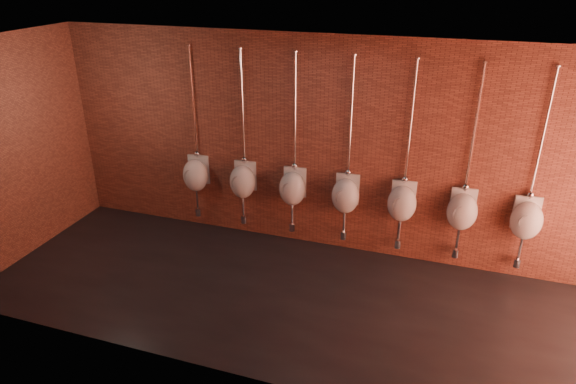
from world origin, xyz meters
name	(u,v)px	position (x,y,z in m)	size (l,w,h in m)	color
ground	(299,299)	(0.00, 0.00, 0.00)	(8.50, 8.50, 0.00)	black
room_shell	(300,157)	(0.00, 0.00, 2.01)	(8.54, 3.04, 3.22)	black
urinal_0	(196,174)	(-2.15, 1.35, 0.96)	(0.45, 0.41, 2.72)	silver
urinal_1	(243,181)	(-1.34, 1.35, 0.96)	(0.45, 0.41, 2.72)	silver
urinal_2	(293,188)	(-0.53, 1.35, 0.96)	(0.45, 0.41, 2.72)	silver
urinal_3	(346,195)	(0.28, 1.35, 0.96)	(0.45, 0.41, 2.72)	silver
urinal_4	(402,202)	(1.09, 1.35, 0.96)	(0.45, 0.41, 2.72)	silver
urinal_5	(462,211)	(1.91, 1.35, 0.96)	(0.45, 0.41, 2.72)	silver
urinal_6	(526,219)	(2.72, 1.35, 0.96)	(0.45, 0.41, 2.72)	silver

